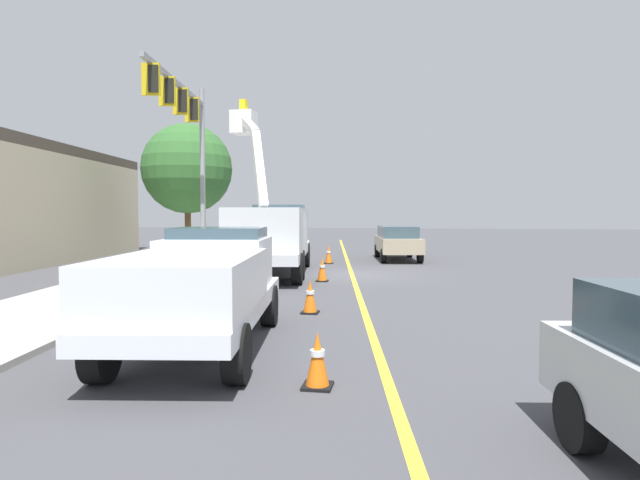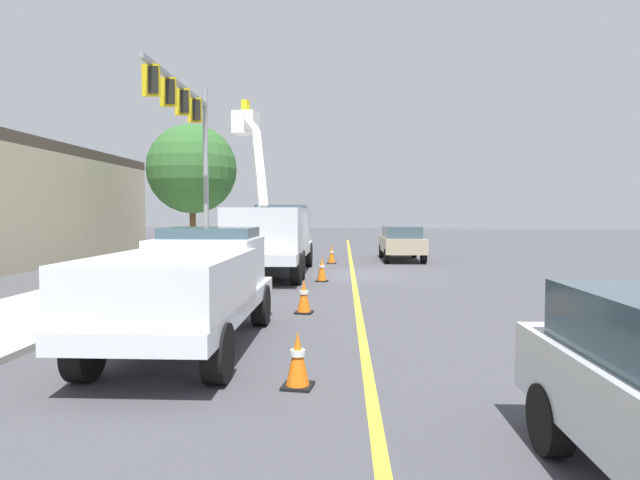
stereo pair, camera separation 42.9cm
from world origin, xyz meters
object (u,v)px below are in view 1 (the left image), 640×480
at_px(service_pickup_truck, 201,285).
at_px(traffic_cone_leading, 317,360).
at_px(traffic_cone_mid_front, 310,297).
at_px(traffic_cone_trailing, 329,254).
at_px(passing_minivan, 397,240).
at_px(traffic_signal_mast, 187,127).
at_px(utility_bucket_truck, 272,232).
at_px(traffic_cone_mid_rear, 322,269).

height_order(service_pickup_truck, traffic_cone_leading, service_pickup_truck).
xyz_separation_m(traffic_cone_mid_front, traffic_cone_trailing, (11.81, 1.36, 0.03)).
height_order(service_pickup_truck, passing_minivan, service_pickup_truck).
xyz_separation_m(service_pickup_truck, traffic_cone_trailing, (15.25, 0.11, -0.70)).
xyz_separation_m(passing_minivan, traffic_signal_mast, (-6.87, 8.01, 4.70)).
height_order(utility_bucket_truck, passing_minivan, utility_bucket_truck).
height_order(traffic_cone_mid_rear, traffic_cone_trailing, traffic_cone_trailing).
xyz_separation_m(passing_minivan, traffic_cone_leading, (-19.31, 0.67, -0.60)).
height_order(service_pickup_truck, traffic_cone_trailing, service_pickup_truck).
relative_size(passing_minivan, traffic_cone_leading, 6.59).
relative_size(service_pickup_truck, traffic_cone_mid_rear, 6.95).
relative_size(service_pickup_truck, traffic_signal_mast, 0.75).
distance_m(service_pickup_truck, traffic_signal_mast, 12.77).
bearing_deg(traffic_signal_mast, utility_bucket_truck, -89.12).
height_order(utility_bucket_truck, traffic_cone_leading, utility_bucket_truck).
distance_m(traffic_cone_leading, traffic_signal_mast, 15.39).
bearing_deg(passing_minivan, traffic_cone_leading, 178.00).
relative_size(utility_bucket_truck, traffic_signal_mast, 1.09).
xyz_separation_m(traffic_cone_leading, traffic_cone_trailing, (16.87, 2.42, 0.05)).
bearing_deg(traffic_cone_leading, traffic_cone_mid_front, 11.84).
height_order(passing_minivan, traffic_cone_mid_rear, passing_minivan).
distance_m(passing_minivan, traffic_cone_leading, 19.33).
distance_m(traffic_cone_mid_front, traffic_signal_mast, 11.04).
relative_size(passing_minivan, traffic_signal_mast, 0.65).
bearing_deg(utility_bucket_truck, service_pickup_truck, -171.47).
bearing_deg(traffic_cone_mid_front, traffic_cone_mid_rear, 6.53).
distance_m(traffic_cone_mid_front, traffic_cone_trailing, 11.89).
bearing_deg(traffic_cone_trailing, service_pickup_truck, -179.60).
bearing_deg(traffic_cone_mid_rear, utility_bucket_truck, 50.72).
xyz_separation_m(utility_bucket_truck, passing_minivan, (6.82, -4.62, -0.63)).
height_order(traffic_cone_mid_front, traffic_signal_mast, traffic_signal_mast).
height_order(service_pickup_truck, traffic_cone_mid_rear, service_pickup_truck).
bearing_deg(utility_bucket_truck, traffic_cone_mid_front, -158.79).
bearing_deg(traffic_cone_mid_front, traffic_cone_leading, -168.16).
bearing_deg(traffic_cone_trailing, traffic_cone_mid_front, -173.42).
xyz_separation_m(utility_bucket_truck, traffic_cone_leading, (-12.49, -3.95, -1.23)).
bearing_deg(traffic_signal_mast, traffic_cone_mid_rear, -107.55).
relative_size(service_pickup_truck, traffic_cone_leading, 7.67).
bearing_deg(traffic_cone_trailing, traffic_cone_mid_rear, -173.38).
height_order(utility_bucket_truck, traffic_cone_mid_rear, utility_bucket_truck).
bearing_deg(traffic_cone_leading, traffic_cone_mid_rear, 9.07).
distance_m(service_pickup_truck, passing_minivan, 17.94).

